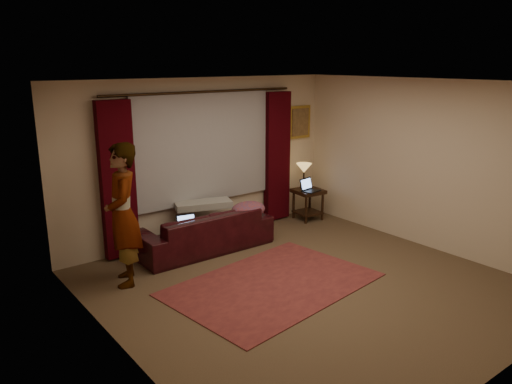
% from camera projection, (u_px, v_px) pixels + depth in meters
% --- Properties ---
extents(floor, '(5.00, 5.00, 0.01)m').
position_uv_depth(floor, '(306.00, 286.00, 6.53)').
color(floor, brown).
rests_on(floor, ground).
extents(ceiling, '(5.00, 5.00, 0.02)m').
position_uv_depth(ceiling, '(312.00, 83.00, 5.87)').
color(ceiling, silver).
rests_on(ceiling, ground).
extents(wall_back, '(5.00, 0.02, 2.60)m').
position_uv_depth(wall_back, '(202.00, 159.00, 8.11)').
color(wall_back, beige).
rests_on(wall_back, ground).
extents(wall_front, '(5.00, 0.02, 2.60)m').
position_uv_depth(wall_front, '(510.00, 247.00, 4.29)').
color(wall_front, beige).
rests_on(wall_front, ground).
extents(wall_left, '(0.02, 5.00, 2.60)m').
position_uv_depth(wall_left, '(117.00, 230.00, 4.72)').
color(wall_left, beige).
rests_on(wall_left, ground).
extents(wall_right, '(0.02, 5.00, 2.60)m').
position_uv_depth(wall_right, '(427.00, 165.00, 7.68)').
color(wall_right, beige).
rests_on(wall_right, ground).
extents(sheer_curtain, '(2.50, 0.05, 1.80)m').
position_uv_depth(sheer_curtain, '(204.00, 147.00, 8.01)').
color(sheer_curtain, '#A1A0A8').
rests_on(sheer_curtain, wall_back).
extents(drape_left, '(0.50, 0.14, 2.30)m').
position_uv_depth(drape_left, '(118.00, 181.00, 7.17)').
color(drape_left, '#330208').
rests_on(drape_left, floor).
extents(drape_right, '(0.50, 0.14, 2.30)m').
position_uv_depth(drape_right, '(277.00, 157.00, 8.94)').
color(drape_right, '#330208').
rests_on(drape_right, floor).
extents(curtain_rod, '(0.04, 0.04, 3.40)m').
position_uv_depth(curtain_rod, '(204.00, 92.00, 7.75)').
color(curtain_rod, '#2F2011').
rests_on(curtain_rod, wall_back).
extents(picture_frame, '(0.50, 0.04, 0.60)m').
position_uv_depth(picture_frame, '(299.00, 122.00, 9.21)').
color(picture_frame, gold).
rests_on(picture_frame, wall_back).
extents(sofa, '(2.14, 0.94, 0.86)m').
position_uv_depth(sofa, '(204.00, 223.00, 7.67)').
color(sofa, black).
rests_on(sofa, floor).
extents(throw_blanket, '(0.96, 0.62, 0.10)m').
position_uv_depth(throw_blanket, '(203.00, 190.00, 7.87)').
color(throw_blanket, '#9D9C96').
rests_on(throw_blanket, sofa).
extents(clothing_pile, '(0.60, 0.47, 0.25)m').
position_uv_depth(clothing_pile, '(248.00, 210.00, 7.92)').
color(clothing_pile, '#753C51').
rests_on(clothing_pile, sofa).
extents(laptop_sofa, '(0.35, 0.37, 0.21)m').
position_uv_depth(laptop_sofa, '(188.00, 224.00, 7.31)').
color(laptop_sofa, black).
rests_on(laptop_sofa, sofa).
extents(area_rug, '(2.85, 2.09, 0.01)m').
position_uv_depth(area_rug, '(273.00, 284.00, 6.55)').
color(area_rug, maroon).
rests_on(area_rug, floor).
extents(end_table, '(0.54, 0.54, 0.57)m').
position_uv_depth(end_table, '(308.00, 204.00, 9.19)').
color(end_table, black).
rests_on(end_table, floor).
extents(tiffany_lamp, '(0.31, 0.31, 0.46)m').
position_uv_depth(tiffany_lamp, '(304.00, 176.00, 9.20)').
color(tiffany_lamp, olive).
rests_on(tiffany_lamp, end_table).
extents(laptop_table, '(0.37, 0.40, 0.23)m').
position_uv_depth(laptop_table, '(311.00, 185.00, 8.97)').
color(laptop_table, black).
rests_on(laptop_table, end_table).
extents(person, '(0.70, 0.70, 1.87)m').
position_uv_depth(person, '(123.00, 215.00, 6.39)').
color(person, '#9D9C96').
rests_on(person, floor).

